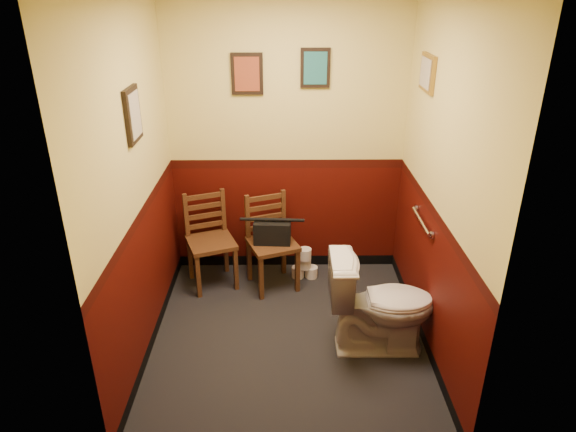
{
  "coord_description": "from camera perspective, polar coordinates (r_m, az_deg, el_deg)",
  "views": [
    {
      "loc": [
        -0.04,
        -3.44,
        2.71
      ],
      "look_at": [
        0.0,
        0.25,
        1.0
      ],
      "focal_mm": 32.0,
      "sensor_mm": 36.0,
      "label": 1
    }
  ],
  "objects": [
    {
      "name": "framed_print_left",
      "position": [
        3.79,
        -16.84,
        10.7
      ],
      "size": [
        0.04,
        0.3,
        0.38
      ],
      "color": "black",
      "rests_on": "wall_left"
    },
    {
      "name": "grab_bar",
      "position": [
        4.24,
        14.63,
        -0.55
      ],
      "size": [
        0.05,
        0.56,
        0.06
      ],
      "color": "silver",
      "rests_on": "wall_right"
    },
    {
      "name": "wall_right",
      "position": [
        3.87,
        16.58,
        3.23
      ],
      "size": [
        0.0,
        2.4,
        2.7
      ],
      "primitive_type": "cube",
      "rotation": [
        1.57,
        0.0,
        -1.57
      ],
      "color": "#3B0905",
      "rests_on": "ground"
    },
    {
      "name": "framed_print_back_b",
      "position": [
        4.68,
        3.05,
        16.11
      ],
      "size": [
        0.26,
        0.04,
        0.34
      ],
      "color": "black",
      "rests_on": "wall_back"
    },
    {
      "name": "tp_stack",
      "position": [
        5.09,
        1.88,
        -5.49
      ],
      "size": [
        0.26,
        0.16,
        0.33
      ],
      "color": "silver",
      "rests_on": "floor"
    },
    {
      "name": "framed_print_back_a",
      "position": [
        4.69,
        -4.57,
        15.47
      ],
      "size": [
        0.28,
        0.04,
        0.36
      ],
      "color": "black",
      "rests_on": "wall_back"
    },
    {
      "name": "wall_left",
      "position": [
        3.85,
        -16.6,
        3.09
      ],
      "size": [
        0.0,
        2.4,
        2.7
      ],
      "primitive_type": "cube",
      "rotation": [
        1.57,
        0.0,
        1.57
      ],
      "color": "#3B0905",
      "rests_on": "ground"
    },
    {
      "name": "framed_print_right",
      "position": [
        4.24,
        15.22,
        15.09
      ],
      "size": [
        0.04,
        0.34,
        0.28
      ],
      "color": "olive",
      "rests_on": "wall_right"
    },
    {
      "name": "toilet",
      "position": [
        4.11,
        10.28,
        -9.63
      ],
      "size": [
        0.83,
        0.47,
        0.81
      ],
      "primitive_type": "imported",
      "rotation": [
        0.0,
        0.0,
        1.56
      ],
      "color": "white",
      "rests_on": "floor"
    },
    {
      "name": "wall_back",
      "position": [
        4.83,
        -0.13,
        8.53
      ],
      "size": [
        2.2,
        0.0,
        2.7
      ],
      "primitive_type": "cube",
      "rotation": [
        1.57,
        0.0,
        0.0
      ],
      "color": "#3B0905",
      "rests_on": "ground"
    },
    {
      "name": "chair_right",
      "position": [
        4.85,
        -1.9,
        -2.92
      ],
      "size": [
        0.54,
        0.54,
        0.9
      ],
      "rotation": [
        0.0,
        0.0,
        0.36
      ],
      "color": "#59331A",
      "rests_on": "floor"
    },
    {
      "name": "wall_front",
      "position": [
        2.62,
        0.36,
        -6.39
      ],
      "size": [
        2.2,
        0.0,
        2.7
      ],
      "primitive_type": "cube",
      "rotation": [
        -1.57,
        0.0,
        0.0
      ],
      "color": "#3B0905",
      "rests_on": "ground"
    },
    {
      "name": "toilet_brush",
      "position": [
        4.43,
        12.78,
        -12.27
      ],
      "size": [
        0.14,
        0.14,
        0.49
      ],
      "color": "silver",
      "rests_on": "floor"
    },
    {
      "name": "handbag",
      "position": [
        4.76,
        -1.75,
        -1.77
      ],
      "size": [
        0.35,
        0.19,
        0.25
      ],
      "rotation": [
        0.0,
        0.0,
        -0.06
      ],
      "color": "black",
      "rests_on": "chair_right"
    },
    {
      "name": "floor",
      "position": [
        4.38,
        0.04,
        -13.37
      ],
      "size": [
        2.2,
        2.4,
        0.0
      ],
      "primitive_type": "cube",
      "color": "black",
      "rests_on": "ground"
    },
    {
      "name": "chair_left",
      "position": [
        4.93,
        -8.66,
        -2.71
      ],
      "size": [
        0.54,
        0.54,
        0.9
      ],
      "rotation": [
        0.0,
        0.0,
        0.36
      ],
      "color": "#59331A",
      "rests_on": "floor"
    }
  ]
}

